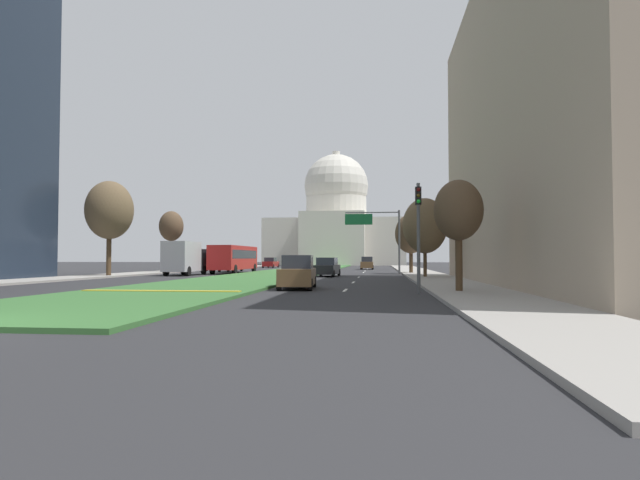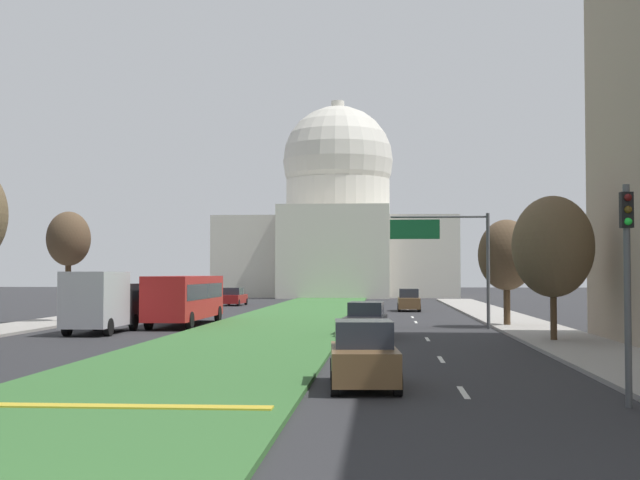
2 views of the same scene
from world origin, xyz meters
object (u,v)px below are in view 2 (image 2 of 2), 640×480
Objects in this scene: street_tree_right_far at (507,255)px; sedan_far_horizon at (409,301)px; sedan_midblock at (366,320)px; street_tree_right_mid at (553,247)px; box_truck_delivery at (101,301)px; street_tree_left_far at (69,240)px; capitol_building at (338,223)px; sedan_very_far at (233,297)px; city_bus at (185,296)px; sedan_distant at (174,308)px; sedan_lead_stopped at (364,356)px; overhead_guide_sign at (451,246)px; traffic_light_near_right at (627,265)px.

sedan_far_horizon is at bearing 103.42° from street_tree_right_far.
street_tree_right_far is 11.82m from sedan_midblock.
box_truck_delivery is (-22.23, 4.64, -2.63)m from street_tree_right_mid.
street_tree_right_mid reaches higher than box_truck_delivery.
box_truck_delivery is (4.98, -8.69, -3.53)m from street_tree_left_far.
sedan_far_horizon is at bearing -79.80° from capitol_building.
city_bus is at bearing -85.25° from sedan_very_far.
sedan_distant reaches higher than sedan_midblock.
sedan_very_far is (5.15, 30.31, -4.40)m from street_tree_left_far.
capitol_building is 94.78m from sedan_lead_stopped.
box_truck_delivery is (-8.46, -73.92, -8.37)m from capitol_building.
box_truck_delivery is (-16.75, -27.83, 0.82)m from sedan_far_horizon.
overhead_guide_sign is 23.70m from street_tree_left_far.
street_tree_right_mid is at bearing -11.80° from box_truck_delivery.
sedan_midblock is 1.06× the size of sedan_far_horizon.
sedan_far_horizon is 32.49m from box_truck_delivery.
box_truck_delivery is at bearing -111.69° from city_bus.
sedan_lead_stopped is 0.39× the size of city_bus.
sedan_far_horizon reaches higher than sedan_lead_stopped.
sedan_far_horizon is (8.29, -46.09, -9.20)m from capitol_building.
city_bus is (7.80, -1.59, -3.44)m from street_tree_left_far.
street_tree_left_far is 21.70m from sedan_midblock.
city_bus is at bearing 148.82° from street_tree_right_mid.
street_tree_right_mid reaches higher than sedan_midblock.
street_tree_right_mid is at bearing -26.11° from street_tree_left_far.
overhead_guide_sign is 0.59× the size of city_bus.
box_truck_delivery is at bearing -121.05° from sedan_far_horizon.
capitol_building is 6.72× the size of sedan_midblock.
city_bus is (2.82, 7.10, 0.09)m from box_truck_delivery.
street_tree_right_mid is (1.91, 18.73, 0.99)m from traffic_light_near_right.
street_tree_right_mid is at bearing -31.18° from city_bus.
sedan_lead_stopped is (-8.14, -15.60, -3.46)m from street_tree_right_mid.
sedan_very_far is at bearing 90.79° from sedan_distant.
traffic_light_near_right is 0.81× the size of box_truck_delivery.
street_tree_left_far is 34.93m from sedan_lead_stopped.
sedan_far_horizon is 0.96× the size of sedan_very_far.
sedan_lead_stopped is (-6.22, 3.13, -2.47)m from traffic_light_near_right.
sedan_distant is at bearing -89.21° from sedan_very_far.
street_tree_right_mid is 1.43× the size of sedan_very_far.
box_truck_delivery is (-20.31, 23.37, -1.64)m from traffic_light_near_right.
sedan_distant is (-21.26, 6.99, -3.36)m from street_tree_right_far.
street_tree_right_mid is 0.94× the size of street_tree_left_far.
street_tree_right_mid reaches higher than sedan_far_horizon.
overhead_guide_sign is (9.97, -68.90, -5.40)m from capitol_building.
sedan_lead_stopped is at bearing -68.23° from sedan_distant.
city_bus is at bearing -123.90° from sedan_far_horizon.
city_bus reaches higher than sedan_far_horizon.
street_tree_right_far is at bearing 87.22° from traffic_light_near_right.
sedan_midblock is at bearing -48.54° from sedan_distant.
traffic_light_near_right is 1.23× the size of sedan_distant.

